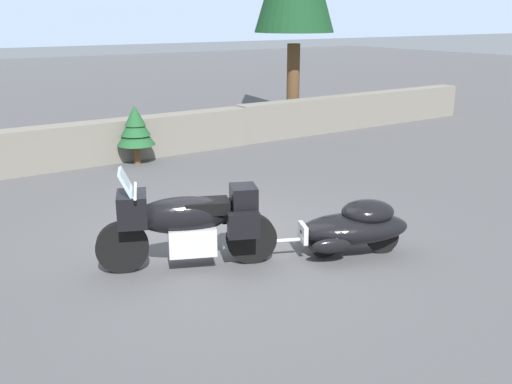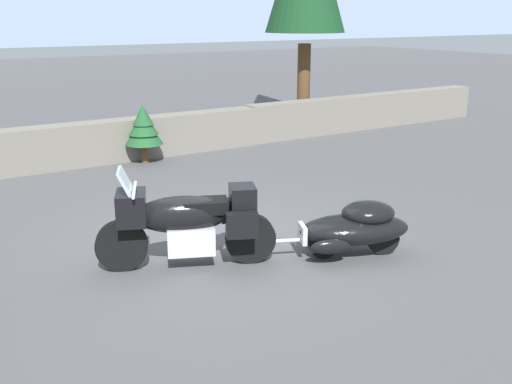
% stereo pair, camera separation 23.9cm
% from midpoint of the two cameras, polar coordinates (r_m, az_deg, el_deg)
% --- Properties ---
extents(ground_plane, '(80.00, 80.00, 0.00)m').
position_cam_midpoint_polar(ground_plane, '(8.57, -2.74, -4.90)').
color(ground_plane, '#4C4C4F').
extents(stone_guard_wall, '(24.00, 0.57, 0.95)m').
position_cam_midpoint_polar(stone_guard_wall, '(13.51, -13.72, 4.73)').
color(stone_guard_wall, slate).
rests_on(stone_guard_wall, ground).
extents(touring_motorcycle, '(2.17, 1.28, 1.33)m').
position_cam_midpoint_polar(touring_motorcycle, '(7.63, -5.83, -2.74)').
color(touring_motorcycle, black).
rests_on(touring_motorcycle, ground).
extents(car_shaped_trailer, '(2.16, 1.24, 0.76)m').
position_cam_midpoint_polar(car_shaped_trailer, '(8.12, 10.28, -3.31)').
color(car_shaped_trailer, black).
rests_on(car_shaped_trailer, ground).
extents(pine_sapling_near, '(0.82, 0.82, 1.28)m').
position_cam_midpoint_polar(pine_sapling_near, '(13.20, -10.19, 6.16)').
color(pine_sapling_near, brown).
rests_on(pine_sapling_near, ground).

